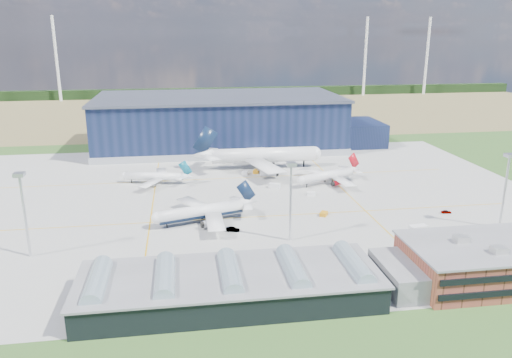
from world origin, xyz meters
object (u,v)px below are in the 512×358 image
airliner_navy (201,205)px  gse_cart_b (311,194)px  light_mast_center (291,189)px  gse_cart_a (245,173)px  light_mast_west (23,201)px  car_a (446,212)px  light_mast_east (507,179)px  airliner_widebody (264,148)px  gse_van_b (275,186)px  airliner_red (327,171)px  gse_tug_b (324,214)px  gse_tug_c (256,172)px  gse_van_c (418,229)px  car_b (233,229)px  hangar (224,124)px  ops_building (502,261)px  airliner_regional (154,172)px

airliner_navy → gse_cart_b: airliner_navy is taller
light_mast_center → gse_cart_a: 71.21m
light_mast_west → airliner_navy: (45.79, 18.00, -9.72)m
car_a → light_mast_east: bearing=-139.0°
airliner_widebody → gse_van_b: bearing=-90.3°
airliner_red → gse_tug_b: bearing=47.9°
gse_tug_c → gse_van_c: (37.52, -71.38, 0.50)m
gse_tug_c → airliner_navy: bearing=-97.2°
light_mast_east → airliner_red: 65.73m
light_mast_west → car_b: 57.36m
hangar → gse_tug_b: hangar is taller
ops_building → gse_tug_b: bearing=122.1°
light_mast_east → gse_cart_a: 98.88m
airliner_regional → car_a: bearing=167.3°
hangar → gse_tug_c: size_ratio=43.45×
airliner_widebody → airliner_regional: airliner_widebody is taller
gse_tug_b → airliner_red: bearing=103.9°
airliner_navy → airliner_regional: (-16.33, 43.90, -1.01)m
ops_building → airliner_red: 84.15m
gse_cart_b → hangar: bearing=23.8°
airliner_navy → gse_van_c: airliner_navy is taller
airliner_regional → ops_building: bearing=146.9°
airliner_red → gse_cart_a: bearing=-54.7°
gse_cart_a → hangar: bearing=112.2°
hangar → airliner_regional: 71.53m
ops_building → airliner_red: size_ratio=1.46×
light_mast_east → ops_building: bearing=-123.7°
airliner_red → car_b: airliner_red is taller
light_mast_west → gse_cart_a: light_mast_west is taller
hangar → light_mast_east: size_ratio=6.30×
airliner_regional → gse_cart_a: (36.84, 7.66, -3.99)m
gse_tug_c → hangar: bearing=117.0°
airliner_navy → gse_tug_c: airliner_navy is taller
gse_cart_b → gse_van_c: gse_van_c is taller
ops_building → gse_cart_a: (-48.71, 99.57, -4.08)m
car_a → gse_tug_c: bearing=49.8°
hangar → light_mast_center: bearing=-86.7°
gse_cart_a → car_b: (-11.62, -60.50, -0.04)m
gse_tug_b → airliner_widebody: bearing=130.8°
car_b → gse_tug_c: bearing=-0.4°
gse_tug_c → car_b: gse_tug_c is taller
light_mast_center → gse_cart_b: 44.31m
airliner_regional → gse_tug_c: airliner_regional is taller
gse_van_c → gse_van_b: bearing=26.7°
car_b → airliner_red: bearing=-29.6°
airliner_navy → airliner_widebody: 67.11m
ops_building → car_a: (10.33, 43.89, -4.23)m
light_mast_west → gse_van_b: size_ratio=5.45×
light_mast_west → car_a: bearing=6.3°
light_mast_center → gse_cart_a: bearing=93.0°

